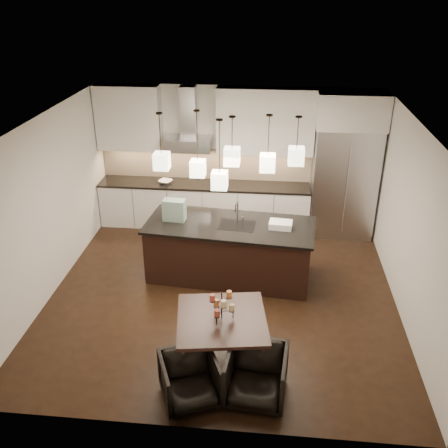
# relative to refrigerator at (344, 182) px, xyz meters

# --- Properties ---
(floor) EXTENTS (5.50, 5.50, 0.02)m
(floor) POSITION_rel_refrigerator_xyz_m (-2.10, -2.38, -1.08)
(floor) COLOR black
(floor) RESTS_ON ground
(ceiling) EXTENTS (5.50, 5.50, 0.02)m
(ceiling) POSITION_rel_refrigerator_xyz_m (-2.10, -2.38, 1.73)
(ceiling) COLOR white
(ceiling) RESTS_ON wall_back
(wall_back) EXTENTS (5.50, 0.02, 2.80)m
(wall_back) POSITION_rel_refrigerator_xyz_m (-2.10, 0.38, 0.32)
(wall_back) COLOR silver
(wall_back) RESTS_ON ground
(wall_front) EXTENTS (5.50, 0.02, 2.80)m
(wall_front) POSITION_rel_refrigerator_xyz_m (-2.10, -5.14, 0.32)
(wall_front) COLOR silver
(wall_front) RESTS_ON ground
(wall_left) EXTENTS (0.02, 5.50, 2.80)m
(wall_left) POSITION_rel_refrigerator_xyz_m (-4.86, -2.38, 0.32)
(wall_left) COLOR silver
(wall_left) RESTS_ON ground
(wall_right) EXTENTS (0.02, 5.50, 2.80)m
(wall_right) POSITION_rel_refrigerator_xyz_m (0.66, -2.38, 0.32)
(wall_right) COLOR silver
(wall_right) RESTS_ON ground
(refrigerator) EXTENTS (1.20, 0.72, 2.15)m
(refrigerator) POSITION_rel_refrigerator_xyz_m (0.00, 0.00, 0.00)
(refrigerator) COLOR #B7B7BA
(refrigerator) RESTS_ON floor
(fridge_panel) EXTENTS (1.26, 0.72, 0.65)m
(fridge_panel) POSITION_rel_refrigerator_xyz_m (0.00, 0.00, 1.40)
(fridge_panel) COLOR silver
(fridge_panel) RESTS_ON refrigerator
(lower_cabinets) EXTENTS (4.21, 0.62, 0.88)m
(lower_cabinets) POSITION_rel_refrigerator_xyz_m (-2.73, 0.05, -0.64)
(lower_cabinets) COLOR silver
(lower_cabinets) RESTS_ON floor
(countertop) EXTENTS (4.21, 0.66, 0.04)m
(countertop) POSITION_rel_refrigerator_xyz_m (-2.73, 0.05, -0.17)
(countertop) COLOR black
(countertop) RESTS_ON lower_cabinets
(backsplash) EXTENTS (4.21, 0.02, 0.63)m
(backsplash) POSITION_rel_refrigerator_xyz_m (-2.73, 0.35, 0.16)
(backsplash) COLOR beige
(backsplash) RESTS_ON countertop
(upper_cab_left) EXTENTS (1.25, 0.35, 1.25)m
(upper_cab_left) POSITION_rel_refrigerator_xyz_m (-4.20, 0.19, 1.10)
(upper_cab_left) COLOR silver
(upper_cab_left) RESTS_ON wall_back
(upper_cab_right) EXTENTS (1.85, 0.35, 1.25)m
(upper_cab_right) POSITION_rel_refrigerator_xyz_m (-1.55, 0.19, 1.10)
(upper_cab_right) COLOR silver
(upper_cab_right) RESTS_ON wall_back
(hood_canopy) EXTENTS (0.90, 0.52, 0.24)m
(hood_canopy) POSITION_rel_refrigerator_xyz_m (-3.03, 0.10, 0.65)
(hood_canopy) COLOR #B7B7BA
(hood_canopy) RESTS_ON wall_back
(hood_chimney) EXTENTS (0.30, 0.28, 0.96)m
(hood_chimney) POSITION_rel_refrigerator_xyz_m (-3.03, 0.21, 1.24)
(hood_chimney) COLOR #B7B7BA
(hood_chimney) RESTS_ON hood_canopy
(fruit_bowl) EXTENTS (0.33, 0.33, 0.06)m
(fruit_bowl) POSITION_rel_refrigerator_xyz_m (-3.50, 0.00, -0.12)
(fruit_bowl) COLOR silver
(fruit_bowl) RESTS_ON countertop
(island_body) EXTENTS (2.77, 1.32, 0.94)m
(island_body) POSITION_rel_refrigerator_xyz_m (-2.04, -1.84, -0.60)
(island_body) COLOR black
(island_body) RESTS_ON floor
(island_top) EXTENTS (2.86, 1.41, 0.04)m
(island_top) POSITION_rel_refrigerator_xyz_m (-2.04, -1.84, -0.11)
(island_top) COLOR black
(island_top) RESTS_ON island_body
(faucet) EXTENTS (0.13, 0.27, 0.41)m
(faucet) POSITION_rel_refrigerator_xyz_m (-1.92, -1.75, 0.11)
(faucet) COLOR silver
(faucet) RESTS_ON island_top
(tote_bag) EXTENTS (0.38, 0.23, 0.36)m
(tote_bag) POSITION_rel_refrigerator_xyz_m (-2.97, -1.78, 0.09)
(tote_bag) COLOR #184735
(tote_bag) RESTS_ON island_top
(food_container) EXTENTS (0.39, 0.29, 0.11)m
(food_container) POSITION_rel_refrigerator_xyz_m (-1.21, -1.89, -0.04)
(food_container) COLOR silver
(food_container) RESTS_ON island_top
(dining_table) EXTENTS (1.30, 1.30, 0.68)m
(dining_table) POSITION_rel_refrigerator_xyz_m (-1.95, -3.96, -0.73)
(dining_table) COLOR black
(dining_table) RESTS_ON floor
(candelabra) EXTENTS (0.37, 0.37, 0.40)m
(candelabra) POSITION_rel_refrigerator_xyz_m (-1.95, -3.96, -0.19)
(candelabra) COLOR black
(candelabra) RESTS_ON dining_table
(candle_a) EXTENTS (0.08, 0.08, 0.09)m
(candle_a) POSITION_rel_refrigerator_xyz_m (-1.82, -3.94, -0.23)
(candle_a) COLOR #DDC288
(candle_a) RESTS_ON candelabra
(candle_b) EXTENTS (0.08, 0.08, 0.09)m
(candle_b) POSITION_rel_refrigerator_xyz_m (-2.03, -3.86, -0.23)
(candle_b) COLOR #C67239
(candle_b) RESTS_ON candelabra
(candle_c) EXTENTS (0.08, 0.08, 0.09)m
(candle_c) POSITION_rel_refrigerator_xyz_m (-2.00, -4.08, -0.23)
(candle_c) COLOR #AE4232
(candle_c) RESTS_ON candelabra
(candle_d) EXTENTS (0.08, 0.08, 0.09)m
(candle_d) POSITION_rel_refrigerator_xyz_m (-1.86, -3.87, -0.08)
(candle_d) COLOR #C67239
(candle_d) RESTS_ON candelabra
(candle_e) EXTENTS (0.08, 0.08, 0.09)m
(candle_e) POSITION_rel_refrigerator_xyz_m (-2.07, -3.96, -0.08)
(candle_e) COLOR #AE4232
(candle_e) RESTS_ON candelabra
(candle_f) EXTENTS (0.08, 0.08, 0.09)m
(candle_f) POSITION_rel_refrigerator_xyz_m (-1.91, -4.08, -0.08)
(candle_f) COLOR #DDC288
(candle_f) RESTS_ON candelabra
(armchair_left) EXTENTS (0.86, 0.87, 0.61)m
(armchair_left) POSITION_rel_refrigerator_xyz_m (-2.26, -4.70, -0.77)
(armchair_left) COLOR black
(armchair_left) RESTS_ON floor
(armchair_right) EXTENTS (0.78, 0.79, 0.67)m
(armchair_right) POSITION_rel_refrigerator_xyz_m (-1.47, -4.58, -0.74)
(armchair_right) COLOR black
(armchair_right) RESTS_ON floor
(pendant_a) EXTENTS (0.24, 0.24, 0.26)m
(pendant_a) POSITION_rel_refrigerator_xyz_m (-3.12, -1.84, 0.96)
(pendant_a) COLOR #F0E9C7
(pendant_a) RESTS_ON ceiling
(pendant_b) EXTENTS (0.24, 0.24, 0.26)m
(pendant_b) POSITION_rel_refrigerator_xyz_m (-2.58, -1.63, 0.78)
(pendant_b) COLOR #F0E9C7
(pendant_b) RESTS_ON ceiling
(pendant_c) EXTENTS (0.24, 0.24, 0.26)m
(pendant_c) POSITION_rel_refrigerator_xyz_m (-2.00, -1.94, 1.11)
(pendant_c) COLOR #F0E9C7
(pendant_c) RESTS_ON ceiling
(pendant_d) EXTENTS (0.24, 0.24, 0.26)m
(pendant_d) POSITION_rel_refrigerator_xyz_m (-1.46, -1.80, 0.97)
(pendant_d) COLOR #F0E9C7
(pendant_d) RESTS_ON ceiling
(pendant_e) EXTENTS (0.24, 0.24, 0.26)m
(pendant_e) POSITION_rel_refrigerator_xyz_m (-1.03, -1.85, 1.12)
(pendant_e) COLOR #F0E9C7
(pendant_e) RESTS_ON ceiling
(pendant_f) EXTENTS (0.24, 0.24, 0.26)m
(pendant_f) POSITION_rel_refrigerator_xyz_m (-2.17, -2.13, 0.79)
(pendant_f) COLOR #F0E9C7
(pendant_f) RESTS_ON ceiling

